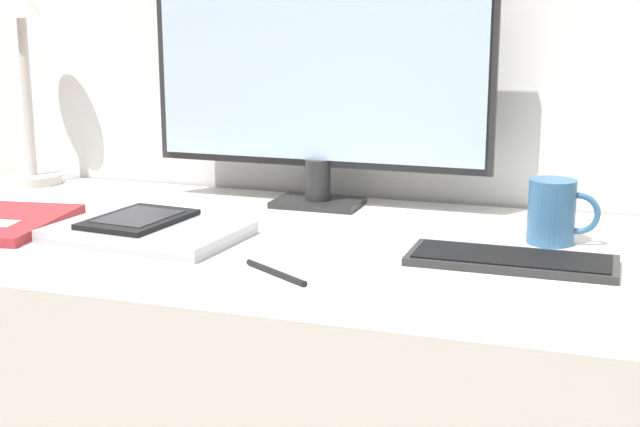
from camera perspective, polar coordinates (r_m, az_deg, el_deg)
name	(u,v)px	position (r m, az deg, el deg)	size (l,w,h in m)	color
monitor	(318,77)	(1.68, -0.12, 8.73)	(0.66, 0.11, 0.45)	#262626
keyboard	(512,260)	(1.35, 12.16, -2.92)	(0.31, 0.12, 0.01)	#282828
laptop	(148,232)	(1.50, -10.97, -1.17)	(0.32, 0.23, 0.02)	#A3A3A8
ereader	(138,219)	(1.52, -11.55, -0.35)	(0.15, 0.20, 0.01)	black
desk_lamp	(25,70)	(2.00, -18.35, 8.69)	(0.12, 0.12, 0.41)	#BCB7AD
notebook	(0,223)	(1.64, -19.81, -0.55)	(0.24, 0.29, 0.02)	maroon
coffee_mug	(553,212)	(1.48, 14.71, 0.11)	(0.11, 0.08, 0.10)	#336089
pen	(276,273)	(1.27, -2.86, -3.80)	(0.12, 0.08, 0.01)	black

